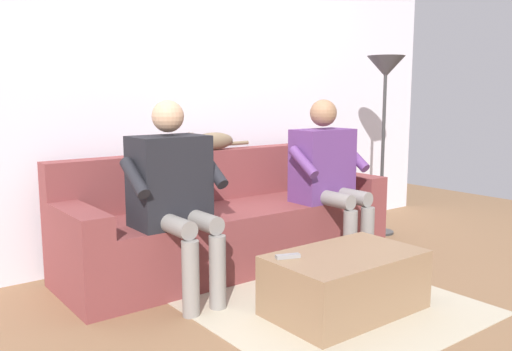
{
  "coord_description": "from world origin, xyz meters",
  "views": [
    {
      "loc": [
        2.19,
        3.04,
        1.24
      ],
      "look_at": [
        0.0,
        0.18,
        0.69
      ],
      "focal_mm": 37.61,
      "sensor_mm": 36.0,
      "label": 1
    }
  ],
  "objects_px": {
    "couch": "(231,225)",
    "remote_gray": "(288,256)",
    "person_right_seated": "(174,187)",
    "cat_on_backrest": "(209,141)",
    "floor_lamp": "(385,81)",
    "person_left_seated": "(327,170)",
    "coffee_table": "(345,282)"
  },
  "relations": [
    {
      "from": "couch",
      "to": "remote_gray",
      "type": "bearing_deg",
      "value": 72.41
    },
    {
      "from": "person_right_seated",
      "to": "cat_on_backrest",
      "type": "bearing_deg",
      "value": -137.17
    },
    {
      "from": "couch",
      "to": "remote_gray",
      "type": "xyz_separation_m",
      "value": [
        0.32,
        1.01,
        0.07
      ]
    },
    {
      "from": "couch",
      "to": "cat_on_backrest",
      "type": "height_order",
      "value": "cat_on_backrest"
    },
    {
      "from": "cat_on_backrest",
      "to": "remote_gray",
      "type": "relative_size",
      "value": 4.26
    },
    {
      "from": "couch",
      "to": "floor_lamp",
      "type": "distance_m",
      "value": 1.89
    },
    {
      "from": "person_right_seated",
      "to": "cat_on_backrest",
      "type": "distance_m",
      "value": 0.88
    },
    {
      "from": "person_left_seated",
      "to": "person_right_seated",
      "type": "relative_size",
      "value": 1.0
    },
    {
      "from": "remote_gray",
      "to": "cat_on_backrest",
      "type": "bearing_deg",
      "value": -83.39
    },
    {
      "from": "coffee_table",
      "to": "person_right_seated",
      "type": "height_order",
      "value": "person_right_seated"
    },
    {
      "from": "coffee_table",
      "to": "cat_on_backrest",
      "type": "relative_size",
      "value": 1.51
    },
    {
      "from": "coffee_table",
      "to": "cat_on_backrest",
      "type": "xyz_separation_m",
      "value": [
        0.02,
        -1.4,
        0.72
      ]
    },
    {
      "from": "couch",
      "to": "coffee_table",
      "type": "xyz_separation_m",
      "value": [
        0.0,
        1.14,
        -0.12
      ]
    },
    {
      "from": "cat_on_backrest",
      "to": "remote_gray",
      "type": "distance_m",
      "value": 1.41
    },
    {
      "from": "couch",
      "to": "remote_gray",
      "type": "height_order",
      "value": "couch"
    },
    {
      "from": "coffee_table",
      "to": "person_left_seated",
      "type": "relative_size",
      "value": 0.73
    },
    {
      "from": "coffee_table",
      "to": "person_left_seated",
      "type": "distance_m",
      "value": 1.14
    },
    {
      "from": "person_left_seated",
      "to": "remote_gray",
      "type": "xyz_separation_m",
      "value": [
        0.96,
        0.67,
        -0.32
      ]
    },
    {
      "from": "person_left_seated",
      "to": "person_right_seated",
      "type": "distance_m",
      "value": 1.29
    },
    {
      "from": "person_left_seated",
      "to": "floor_lamp",
      "type": "distance_m",
      "value": 1.16
    },
    {
      "from": "couch",
      "to": "person_right_seated",
      "type": "xyz_separation_m",
      "value": [
        0.64,
        0.32,
        0.39
      ]
    },
    {
      "from": "person_right_seated",
      "to": "floor_lamp",
      "type": "bearing_deg",
      "value": -174.53
    },
    {
      "from": "coffee_table",
      "to": "person_left_seated",
      "type": "bearing_deg",
      "value": -128.84
    },
    {
      "from": "couch",
      "to": "cat_on_backrest",
      "type": "relative_size",
      "value": 4.28
    },
    {
      "from": "person_left_seated",
      "to": "couch",
      "type": "bearing_deg",
      "value": -28.03
    },
    {
      "from": "person_left_seated",
      "to": "remote_gray",
      "type": "bearing_deg",
      "value": 34.7
    },
    {
      "from": "couch",
      "to": "person_left_seated",
      "type": "relative_size",
      "value": 2.08
    },
    {
      "from": "couch",
      "to": "floor_lamp",
      "type": "bearing_deg",
      "value": 175.85
    },
    {
      "from": "couch",
      "to": "coffee_table",
      "type": "distance_m",
      "value": 1.15
    },
    {
      "from": "person_right_seated",
      "to": "remote_gray",
      "type": "height_order",
      "value": "person_right_seated"
    },
    {
      "from": "person_right_seated",
      "to": "remote_gray",
      "type": "bearing_deg",
      "value": 115.21
    },
    {
      "from": "cat_on_backrest",
      "to": "floor_lamp",
      "type": "height_order",
      "value": "floor_lamp"
    }
  ]
}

